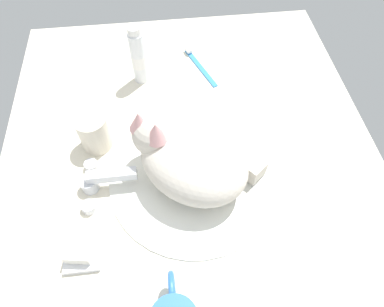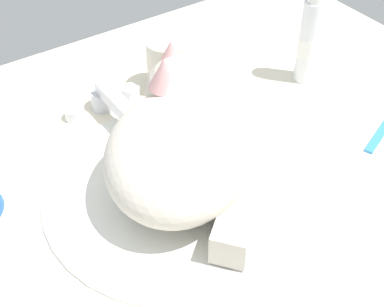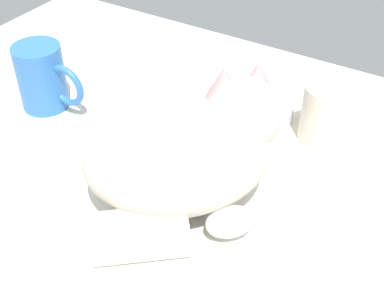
# 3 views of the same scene
# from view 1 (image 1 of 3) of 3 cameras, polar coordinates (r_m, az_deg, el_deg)

# --- Properties ---
(ground_plane) EXTENTS (1.10, 0.83, 0.03)m
(ground_plane) POSITION_cam_1_polar(r_m,az_deg,el_deg) (0.72, 0.29, -4.60)
(ground_plane) COLOR silver
(sink_basin) EXTENTS (0.35, 0.35, 0.01)m
(sink_basin) POSITION_cam_1_polar(r_m,az_deg,el_deg) (0.71, 0.29, -3.86)
(sink_basin) COLOR silver
(sink_basin) RESTS_ON ground_plane
(faucet) EXTENTS (0.12, 0.12, 0.05)m
(faucet) POSITION_cam_1_polar(r_m,az_deg,el_deg) (0.71, -15.56, -4.52)
(faucet) COLOR silver
(faucet) RESTS_ON ground_plane
(cat) EXTENTS (0.28, 0.29, 0.15)m
(cat) POSITION_cam_1_polar(r_m,az_deg,el_deg) (0.66, -0.56, -0.31)
(cat) COLOR beige
(cat) RESTS_ON sink_basin
(rinse_cup) EXTENTS (0.07, 0.07, 0.08)m
(rinse_cup) POSITION_cam_1_polar(r_m,az_deg,el_deg) (0.75, -16.14, 3.42)
(rinse_cup) COLOR silver
(rinse_cup) RESTS_ON ground_plane
(soap_dish) EXTENTS (0.09, 0.06, 0.01)m
(soap_dish) POSITION_cam_1_polar(r_m,az_deg,el_deg) (0.67, -17.84, -14.82)
(soap_dish) COLOR white
(soap_dish) RESTS_ON ground_plane
(soap_bar) EXTENTS (0.07, 0.05, 0.02)m
(soap_bar) POSITION_cam_1_polar(r_m,az_deg,el_deg) (0.66, -18.26, -14.26)
(soap_bar) COLOR white
(soap_bar) RESTS_ON soap_dish
(toothpaste_bottle) EXTENTS (0.04, 0.04, 0.15)m
(toothpaste_bottle) POSITION_cam_1_polar(r_m,az_deg,el_deg) (0.86, -9.03, 15.75)
(toothpaste_bottle) COLOR white
(toothpaste_bottle) RESTS_ON ground_plane
(toothbrush) EXTENTS (0.15, 0.07, 0.02)m
(toothbrush) POSITION_cam_1_polar(r_m,az_deg,el_deg) (0.93, 1.16, 14.75)
(toothbrush) COLOR #388CD8
(toothbrush) RESTS_ON ground_plane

